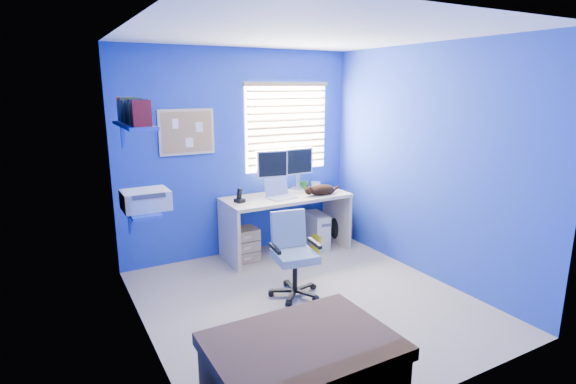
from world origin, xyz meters
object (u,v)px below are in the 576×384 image
tower_pc (317,230)px  cat (321,190)px  laptop (282,189)px  office_chair (293,265)px  desk (286,224)px

tower_pc → cat: bearing=-97.0°
laptop → cat: 0.52m
laptop → cat: (0.52, -0.08, -0.05)m
office_chair → laptop: bearing=68.0°
laptop → tower_pc: (0.55, 0.07, -0.62)m
cat → office_chair: cat is taller
office_chair → desk: bearing=64.7°
desk → tower_pc: desk is taller
desk → tower_pc: (0.45, -0.01, -0.14)m
cat → tower_pc: size_ratio=0.80×
cat → office_chair: 1.37m
laptop → cat: laptop is taller
desk → tower_pc: 0.47m
cat → office_chair: (-0.91, -0.90, -0.49)m
laptop → office_chair: size_ratio=0.39×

